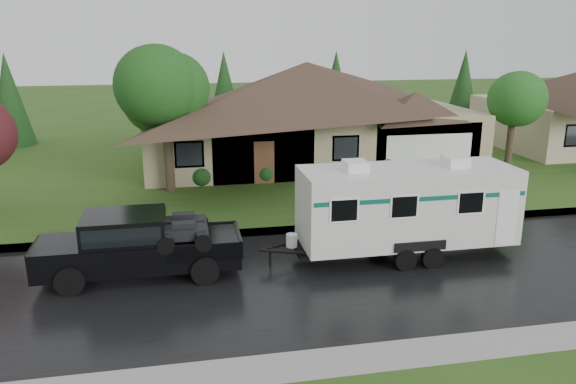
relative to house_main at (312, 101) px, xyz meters
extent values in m
plane|color=#2C4E18|center=(-2.29, -13.84, -3.59)|extent=(140.00, 140.00, 0.00)
cube|color=black|center=(-2.29, -15.84, -3.59)|extent=(140.00, 8.00, 0.01)
cube|color=gray|center=(-2.29, -11.59, -3.52)|extent=(140.00, 0.50, 0.15)
cube|color=#2C4E18|center=(-2.29, 1.16, -3.52)|extent=(140.00, 26.00, 0.15)
cube|color=gray|center=(-0.29, 0.16, -1.94)|extent=(18.00, 10.00, 3.00)
pyramid|color=#3D2921|center=(-0.29, 0.16, 2.16)|extent=(19.44, 10.80, 2.60)
cube|color=gray|center=(5.11, -2.84, -2.09)|extent=(5.76, 4.00, 2.70)
cylinder|color=#382B1E|center=(-8.07, -5.42, -1.96)|extent=(0.44, 0.44, 2.97)
sphere|color=#22591D|center=(-8.07, -5.42, 1.29)|extent=(4.10, 4.10, 4.10)
cylinder|color=#382B1E|center=(10.25, -3.96, -2.31)|extent=(0.38, 0.38, 2.26)
sphere|color=#286A22|center=(10.25, -3.96, 0.16)|extent=(3.12, 3.12, 3.12)
sphere|color=#143814|center=(-6.59, -4.54, -2.94)|extent=(1.00, 1.00, 1.00)
sphere|color=#143814|center=(-3.44, -4.54, -2.94)|extent=(1.00, 1.00, 1.00)
sphere|color=#143814|center=(-0.29, -4.54, -2.94)|extent=(1.00, 1.00, 1.00)
sphere|color=#143814|center=(2.86, -4.54, -2.94)|extent=(1.00, 1.00, 1.00)
sphere|color=#143814|center=(6.01, -4.54, -2.94)|extent=(1.00, 1.00, 1.00)
cube|color=black|center=(-8.93, -14.64, -2.80)|extent=(6.09, 2.03, 0.87)
cube|color=black|center=(-11.16, -14.64, -2.52)|extent=(1.62, 1.98, 0.36)
cube|color=black|center=(-9.33, -14.64, -2.02)|extent=(2.44, 1.91, 0.91)
cube|color=black|center=(-9.33, -14.64, -1.97)|extent=(2.23, 1.95, 0.56)
cube|color=black|center=(-7.00, -14.64, -2.60)|extent=(2.23, 1.93, 0.06)
cylinder|color=black|center=(-10.86, -15.63, -3.16)|extent=(0.85, 0.32, 0.85)
cylinder|color=black|center=(-10.86, -13.64, -3.16)|extent=(0.85, 0.32, 0.85)
cylinder|color=black|center=(-7.00, -15.63, -3.16)|extent=(0.85, 0.32, 0.85)
cylinder|color=black|center=(-7.00, -13.64, -3.16)|extent=(0.85, 0.32, 0.85)
cube|color=silver|center=(-0.23, -14.64, -1.79)|extent=(7.11, 2.44, 2.49)
cube|color=black|center=(-0.23, -14.64, -3.19)|extent=(7.51, 1.22, 0.14)
cube|color=#0B4E42|center=(-0.23, -14.64, -1.24)|extent=(6.97, 2.46, 0.14)
cube|color=white|center=(-2.06, -14.64, -0.38)|extent=(0.71, 0.81, 0.32)
cube|color=white|center=(1.40, -14.64, -0.38)|extent=(0.71, 0.81, 0.32)
cylinder|color=black|center=(-0.69, -15.83, -3.24)|extent=(0.71, 0.24, 0.71)
cylinder|color=black|center=(-0.69, -13.44, -3.24)|extent=(0.71, 0.24, 0.71)
cylinder|color=black|center=(0.23, -15.83, -3.24)|extent=(0.71, 0.24, 0.71)
cylinder|color=black|center=(0.23, -13.44, -3.24)|extent=(0.71, 0.24, 0.71)
camera|label=1|loc=(-7.54, -31.39, 3.69)|focal=35.00mm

